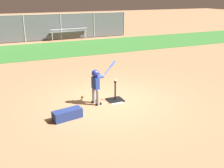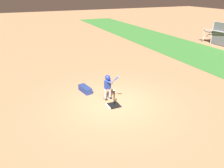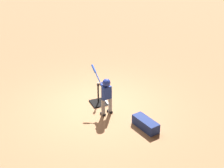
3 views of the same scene
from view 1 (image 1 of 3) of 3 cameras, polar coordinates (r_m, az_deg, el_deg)
The scene contains 9 objects.
ground_plane at distance 8.82m, azimuth -0.45°, elevation -3.63°, with size 90.00×90.00×0.00m, color #99704C.
grass_outfield_strip at distance 17.42m, azimuth -12.60°, elevation 7.36°, with size 56.00×5.18×0.02m, color #33702D.
backstop_fence at distance 20.75m, azimuth -14.82°, elevation 11.91°, with size 13.61×0.08×1.99m.
home_plate at distance 8.74m, azimuth 0.63°, elevation -3.77°, with size 0.44×0.44×0.02m, color white.
batting_tee at distance 8.80m, azimuth 0.69°, elevation -3.16°, with size 0.52×0.46×0.68m.
batter_child at distance 8.34m, azimuth -3.42°, elevation 0.41°, with size 0.89×0.38×1.35m.
baseball at distance 8.58m, azimuth 0.71°, elevation 0.82°, with size 0.07×0.07×0.07m, color white.
bleachers_far_right at distance 21.60m, azimuth -9.95°, elevation 10.87°, with size 3.01×2.01×0.89m.
equipment_bag at distance 7.64m, azimuth -9.68°, elevation -6.53°, with size 0.84×0.32×0.28m, color navy.
Camera 1 is at (-3.17, -7.49, 3.40)m, focal length 42.00 mm.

